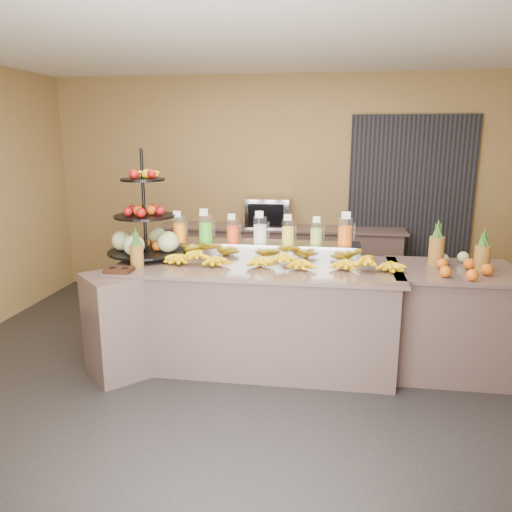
% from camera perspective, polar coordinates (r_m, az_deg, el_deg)
% --- Properties ---
extents(ground, '(6.00, 6.00, 0.00)m').
position_cam_1_polar(ground, '(4.48, -0.45, -13.59)').
color(ground, black).
rests_on(ground, ground).
extents(room_envelope, '(6.04, 5.02, 2.82)m').
position_cam_1_polar(room_envelope, '(4.75, 3.30, 11.50)').
color(room_envelope, olive).
rests_on(room_envelope, ground).
extents(buffet_counter, '(2.75, 1.25, 0.93)m').
position_cam_1_polar(buffet_counter, '(4.54, -1.39, -6.77)').
color(buffet_counter, gray).
rests_on(buffet_counter, ground).
extents(right_counter, '(1.08, 0.88, 0.93)m').
position_cam_1_polar(right_counter, '(4.74, 21.28, -6.84)').
color(right_counter, gray).
rests_on(right_counter, ground).
extents(back_ledge, '(3.10, 0.55, 0.93)m').
position_cam_1_polar(back_ledge, '(6.42, 2.70, -0.72)').
color(back_ledge, gray).
rests_on(back_ledge, ground).
extents(pitcher_tray, '(1.85, 0.30, 0.15)m').
position_cam_1_polar(pitcher_tray, '(4.68, 0.47, 0.73)').
color(pitcher_tray, gray).
rests_on(pitcher_tray, buffet_counter).
extents(juice_pitcher_orange_a, '(0.12, 0.13, 0.29)m').
position_cam_1_polar(juice_pitcher_orange_a, '(4.81, -8.77, 3.05)').
color(juice_pitcher_orange_a, silver).
rests_on(juice_pitcher_orange_a, pitcher_tray).
extents(juice_pitcher_green, '(0.13, 0.14, 0.32)m').
position_cam_1_polar(juice_pitcher_green, '(4.74, -5.77, 3.09)').
color(juice_pitcher_green, silver).
rests_on(juice_pitcher_green, pitcher_tray).
extents(juice_pitcher_orange_b, '(0.11, 0.12, 0.28)m').
position_cam_1_polar(juice_pitcher_orange_b, '(4.69, -2.68, 2.84)').
color(juice_pitcher_orange_b, silver).
rests_on(juice_pitcher_orange_b, pitcher_tray).
extents(juice_pitcher_milk, '(0.13, 0.13, 0.31)m').
position_cam_1_polar(juice_pitcher_milk, '(4.64, 0.48, 2.88)').
color(juice_pitcher_milk, silver).
rests_on(juice_pitcher_milk, pitcher_tray).
extents(juice_pitcher_lemon, '(0.12, 0.12, 0.29)m').
position_cam_1_polar(juice_pitcher_lemon, '(4.62, 3.68, 2.69)').
color(juice_pitcher_lemon, silver).
rests_on(juice_pitcher_lemon, pitcher_tray).
extents(juice_pitcher_lime, '(0.11, 0.12, 0.27)m').
position_cam_1_polar(juice_pitcher_lime, '(4.60, 6.90, 2.53)').
color(juice_pitcher_lime, silver).
rests_on(juice_pitcher_lime, pitcher_tray).
extents(juice_pitcher_orange_c, '(0.13, 0.14, 0.32)m').
position_cam_1_polar(juice_pitcher_orange_c, '(4.60, 10.15, 2.63)').
color(juice_pitcher_orange_c, silver).
rests_on(juice_pitcher_orange_c, pitcher_tray).
extents(banana_heap, '(2.10, 0.19, 0.17)m').
position_cam_1_polar(banana_heap, '(4.37, 2.87, -0.25)').
color(banana_heap, '#EAB60B').
rests_on(banana_heap, buffet_counter).
extents(fruit_stand, '(0.77, 0.77, 1.01)m').
position_cam_1_polar(fruit_stand, '(4.75, -11.95, 2.81)').
color(fruit_stand, black).
rests_on(fruit_stand, buffet_counter).
extents(condiment_caddy, '(0.22, 0.17, 0.03)m').
position_cam_1_polar(condiment_caddy, '(4.35, -15.40, -1.56)').
color(condiment_caddy, black).
rests_on(condiment_caddy, buffet_counter).
extents(pineapple_left_a, '(0.12, 0.12, 0.36)m').
position_cam_1_polar(pineapple_left_a, '(4.45, -13.48, 0.39)').
color(pineapple_left_a, brown).
rests_on(pineapple_left_a, buffet_counter).
extents(pineapple_left_b, '(0.12, 0.12, 0.38)m').
position_cam_1_polar(pineapple_left_b, '(5.01, -8.58, 2.20)').
color(pineapple_left_b, brown).
rests_on(pineapple_left_b, buffet_counter).
extents(right_fruit_pile, '(0.49, 0.47, 0.26)m').
position_cam_1_polar(right_fruit_pile, '(4.54, 22.15, -0.60)').
color(right_fruit_pile, brown).
rests_on(right_fruit_pile, right_counter).
extents(oven_warmer, '(0.56, 0.40, 0.36)m').
position_cam_1_polar(oven_warmer, '(6.31, 1.37, 5.01)').
color(oven_warmer, gray).
rests_on(oven_warmer, back_ledge).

